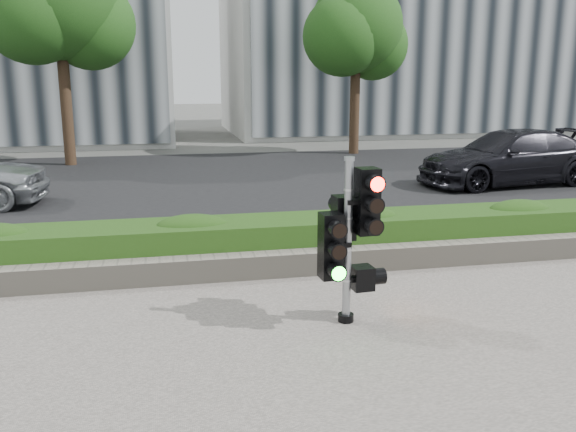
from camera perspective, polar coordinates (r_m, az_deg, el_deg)
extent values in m
plane|color=#51514C|center=(7.14, 2.17, -10.50)|extent=(120.00, 120.00, 0.00)
cube|color=black|center=(16.67, -6.16, 3.08)|extent=(60.00, 13.00, 0.02)
cube|color=gray|center=(10.03, -2.18, -3.16)|extent=(60.00, 0.25, 0.12)
cube|color=gray|center=(8.81, -0.81, -4.50)|extent=(12.00, 0.32, 0.34)
cube|color=#3E7624|center=(9.38, -1.58, -2.34)|extent=(12.00, 1.00, 0.68)
cube|color=#B7B7B2|center=(33.94, 10.54, 18.06)|extent=(18.00, 10.00, 12.00)
cylinder|color=black|center=(21.07, -20.05, 9.92)|extent=(0.36, 0.36, 4.03)
sphere|color=#194012|center=(21.37, -18.05, 16.68)|extent=(2.88, 2.88, 2.88)
sphere|color=#194012|center=(20.83, -22.87, 17.23)|extent=(3.17, 3.17, 3.17)
cylinder|color=black|center=(23.00, 6.26, 10.24)|extent=(0.36, 0.36, 3.58)
sphere|color=#194012|center=(23.05, 6.44, 17.25)|extent=(3.33, 3.33, 3.33)
sphere|color=#194012|center=(23.56, 7.99, 15.55)|extent=(2.56, 2.56, 2.56)
sphere|color=#194012|center=(22.46, 5.11, 16.41)|extent=(2.82, 2.82, 2.82)
sphere|color=#194012|center=(23.73, 5.98, 19.00)|extent=(2.30, 2.30, 2.30)
cylinder|color=black|center=(7.28, 5.43, -9.43)|extent=(0.19, 0.19, 0.09)
cylinder|color=gray|center=(6.99, 5.59, -2.57)|extent=(0.10, 0.10, 1.90)
cylinder|color=gray|center=(6.79, 5.77, 5.35)|extent=(0.12, 0.12, 0.05)
cube|color=#FF1107|center=(6.93, 7.40, 1.38)|extent=(0.26, 0.26, 0.76)
cube|color=#14E51E|center=(6.89, 4.02, -2.80)|extent=(0.26, 0.26, 0.76)
cube|color=black|center=(7.13, 5.22, -0.15)|extent=(0.26, 0.26, 0.52)
cube|color=orange|center=(7.21, 6.95, -5.76)|extent=(0.26, 0.26, 0.28)
imported|color=black|center=(17.27, 19.97, 5.18)|extent=(5.15, 2.51, 1.44)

